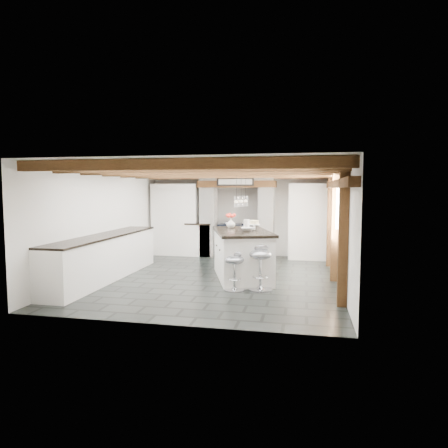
% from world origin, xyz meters
% --- Properties ---
extents(ground, '(6.00, 6.00, 0.00)m').
position_xyz_m(ground, '(0.00, 0.00, 0.00)').
color(ground, black).
rests_on(ground, ground).
extents(room_shell, '(6.00, 6.03, 6.00)m').
position_xyz_m(room_shell, '(-0.61, 1.42, 1.07)').
color(room_shell, white).
rests_on(room_shell, ground).
extents(range_cooker, '(1.00, 0.63, 0.99)m').
position_xyz_m(range_cooker, '(0.00, 2.68, 0.47)').
color(range_cooker, black).
rests_on(range_cooker, ground).
extents(kitchen_island, '(1.63, 2.26, 1.34)m').
position_xyz_m(kitchen_island, '(0.54, 0.08, 0.51)').
color(kitchen_island, white).
rests_on(kitchen_island, ground).
extents(bar_stool_near, '(0.51, 0.51, 0.85)m').
position_xyz_m(bar_stool_near, '(1.03, -0.85, 0.53)').
color(bar_stool_near, silver).
rests_on(bar_stool_near, ground).
extents(bar_stool_far, '(0.45, 0.45, 0.72)m').
position_xyz_m(bar_stool_far, '(0.58, -0.97, 0.45)').
color(bar_stool_far, silver).
rests_on(bar_stool_far, ground).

